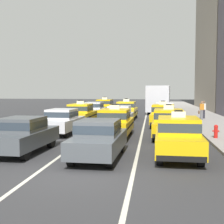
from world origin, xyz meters
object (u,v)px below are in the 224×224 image
object	(u,v)px
sedan_left_nearest	(23,134)
taxi_left_third	(81,114)
taxi_right_nearest	(178,136)
taxi_right_second	(168,123)
sedan_right_fourth	(164,110)
bus_right_fifth	(159,97)
pedestrian_trailing	(202,110)
pedestrian_by_storefront	(204,110)
taxi_right_third	(163,115)
taxi_center_fourth	(126,110)
sedan_left_second	(62,121)
sedan_left_fourth	(94,110)
fire_hydrant	(216,131)
sedan_center_nearest	(99,138)
sedan_center_third	(119,116)
taxi_center_second	(115,123)
taxi_left_fifth	(105,106)

from	to	relation	value
sedan_left_nearest	taxi_left_third	bearing A→B (deg)	89.86
taxi_right_nearest	taxi_right_second	bearing A→B (deg)	91.37
sedan_right_fourth	bus_right_fifth	world-z (taller)	bus_right_fifth
taxi_right_nearest	sedan_right_fourth	world-z (taller)	taxi_right_nearest
pedestrian_trailing	pedestrian_by_storefront	bearing A→B (deg)	73.05
taxi_right_third	taxi_right_second	bearing A→B (deg)	-88.90
bus_right_fifth	taxi_center_fourth	bearing A→B (deg)	-108.17
sedan_left_second	taxi_left_third	distance (m)	5.14
sedan_left_fourth	sedan_right_fourth	bearing A→B (deg)	-0.15
taxi_right_nearest	fire_hydrant	bearing A→B (deg)	61.90
taxi_right_third	sedan_left_nearest	bearing A→B (deg)	-120.96
sedan_center_nearest	sedan_center_third	world-z (taller)	same
taxi_center_second	pedestrian_trailing	world-z (taller)	taxi_center_second
taxi_left_third	taxi_right_third	xyz separation A→B (m)	(6.42, -0.25, 0.00)
sedan_left_second	sedan_center_nearest	bearing A→B (deg)	-62.29
sedan_right_fourth	sedan_left_second	bearing A→B (deg)	-122.23
sedan_center_third	fire_hydrant	xyz separation A→B (m)	(5.87, -5.52, -0.30)
taxi_center_second	sedan_right_fourth	bearing A→B (deg)	74.26
sedan_left_second	bus_right_fifth	size ratio (longest dim) A/B	0.39
sedan_center_third	taxi_right_third	world-z (taller)	taxi_right_third
sedan_center_nearest	bus_right_fifth	size ratio (longest dim) A/B	0.38
sedan_left_second	sedan_left_fourth	distance (m)	10.67
fire_hydrant	pedestrian_trailing	bearing A→B (deg)	85.31
bus_right_fifth	sedan_left_second	bearing A→B (deg)	-107.61
sedan_left_nearest	fire_hydrant	bearing A→B (deg)	26.25
sedan_left_second	sedan_center_third	world-z (taller)	same
taxi_center_second	fire_hydrant	bearing A→B (deg)	-3.69
sedan_right_fourth	pedestrian_trailing	xyz separation A→B (m)	(3.18, -1.42, 0.11)
taxi_left_third	taxi_center_fourth	distance (m)	6.10
taxi_right_second	pedestrian_trailing	distance (m)	10.53
sedan_left_nearest	taxi_center_fourth	bearing A→B (deg)	78.74
taxi_center_fourth	sedan_right_fourth	distance (m)	3.56
taxi_right_second	bus_right_fifth	distance (m)	21.14
sedan_left_nearest	taxi_center_fourth	world-z (taller)	taxi_center_fourth
sedan_left_fourth	sedan_left_nearest	bearing A→B (deg)	-90.21
taxi_right_third	taxi_center_fourth	bearing A→B (deg)	120.65
sedan_left_nearest	sedan_right_fourth	xyz separation A→B (m)	(6.77, 16.50, 0.00)
taxi_right_second	sedan_right_fourth	xyz separation A→B (m)	(0.21, 11.38, -0.03)
sedan_left_nearest	sedan_center_third	bearing A→B (deg)	72.22
taxi_center_fourth	taxi_right_second	bearing A→B (deg)	-73.24
sedan_left_fourth	pedestrian_trailing	xyz separation A→B (m)	(9.89, -1.44, 0.11)
sedan_right_fourth	taxi_center_second	bearing A→B (deg)	-105.74
bus_right_fifth	taxi_right_nearest	bearing A→B (deg)	-89.66
taxi_right_second	sedan_right_fourth	world-z (taller)	taxi_right_second
sedan_center_third	fire_hydrant	size ratio (longest dim) A/B	5.95
taxi_right_second	taxi_right_third	distance (m)	5.62
sedan_left_nearest	sedan_left_second	bearing A→B (deg)	89.53
taxi_left_fifth	sedan_center_third	size ratio (longest dim) A/B	1.07
taxi_center_fourth	taxi_right_third	size ratio (longest dim) A/B	0.99
taxi_left_fifth	taxi_right_nearest	bearing A→B (deg)	-73.83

